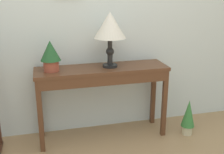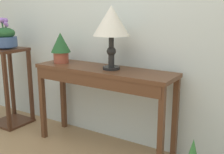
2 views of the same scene
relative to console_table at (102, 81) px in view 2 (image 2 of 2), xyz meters
The scene contains 5 objects.
console_table is the anchor object (origin of this frame).
table_lamp 0.52m from the console_table, 15.36° to the left, with size 0.31×0.31×0.55m.
potted_plant_on_console 0.57m from the console_table, behind, with size 0.19×0.19×0.29m.
pedestal_stand_left 1.23m from the console_table, behind, with size 0.37×0.37×0.87m.
planter_bowl_wide 1.26m from the console_table, behind, with size 0.25×0.25×0.33m.
Camera 2 is at (1.45, -0.89, 1.29)m, focal length 45.65 mm.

